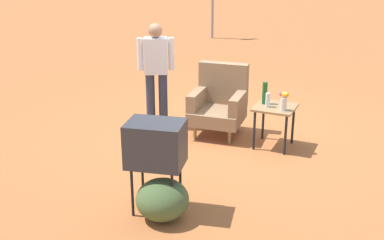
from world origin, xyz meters
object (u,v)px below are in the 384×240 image
(side_table, at_px, (275,112))
(bottle_wine_green, at_px, (265,93))
(armchair, at_px, (219,102))
(tv_on_stand, at_px, (156,144))
(bottle_short_clear, at_px, (268,100))
(flower_vase, at_px, (284,100))
(person_standing, at_px, (156,69))

(side_table, relative_size, bottle_wine_green, 1.90)
(armchair, height_order, tv_on_stand, armchair)
(bottle_short_clear, xyz_separation_m, flower_vase, (0.24, -0.05, 0.05))
(armchair, bearing_deg, person_standing, -175.21)
(tv_on_stand, relative_size, bottle_short_clear, 5.15)
(armchair, bearing_deg, bottle_wine_green, -9.52)
(bottle_short_clear, bearing_deg, side_table, 33.71)
(bottle_wine_green, xyz_separation_m, bottle_short_clear, (0.08, -0.12, -0.06))
(side_table, relative_size, flower_vase, 2.30)
(armchair, bearing_deg, tv_on_stand, -84.98)
(side_table, relative_size, tv_on_stand, 0.59)
(side_table, bearing_deg, tv_on_stand, -107.14)
(person_standing, relative_size, bottle_short_clear, 8.20)
(bottle_wine_green, height_order, bottle_short_clear, bottle_wine_green)
(bottle_wine_green, relative_size, flower_vase, 1.21)
(bottle_short_clear, relative_size, flower_vase, 0.75)
(person_standing, bearing_deg, bottle_wine_green, -1.20)
(person_standing, height_order, bottle_short_clear, person_standing)
(side_table, distance_m, person_standing, 1.99)
(armchair, xyz_separation_m, bottle_wine_green, (0.74, -0.12, 0.27))
(tv_on_stand, xyz_separation_m, bottle_short_clear, (0.60, 2.20, -0.07))
(armchair, distance_m, bottle_short_clear, 0.88)
(person_standing, height_order, flower_vase, person_standing)
(armchair, distance_m, flower_vase, 1.13)
(tv_on_stand, relative_size, person_standing, 0.63)
(armchair, relative_size, tv_on_stand, 1.03)
(bottle_short_clear, bearing_deg, flower_vase, -12.78)
(side_table, bearing_deg, armchair, 168.85)
(side_table, bearing_deg, flower_vase, -40.06)
(side_table, bearing_deg, bottle_short_clear, -146.29)
(tv_on_stand, bearing_deg, bottle_wine_green, 77.35)
(armchair, relative_size, side_table, 1.74)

